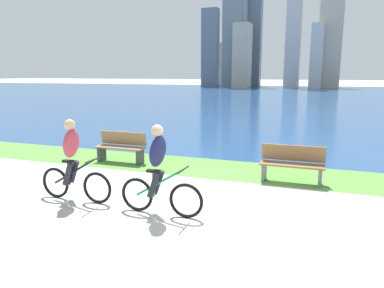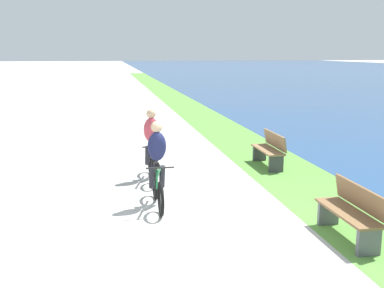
% 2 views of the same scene
% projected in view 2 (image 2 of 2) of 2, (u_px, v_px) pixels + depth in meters
% --- Properties ---
extents(ground_plane, '(300.00, 300.00, 0.00)m').
position_uv_depth(ground_plane, '(205.00, 227.00, 8.10)').
color(ground_plane, '#B2AFA8').
extents(grass_strip_bayside, '(120.00, 2.05, 0.01)m').
position_uv_depth(grass_strip_bayside, '(355.00, 217.00, 8.60)').
color(grass_strip_bayside, '#59933D').
rests_on(grass_strip_bayside, ground).
extents(cyclist_lead, '(1.65, 0.52, 1.70)m').
position_uv_depth(cyclist_lead, '(157.00, 165.00, 9.02)').
color(cyclist_lead, black).
rests_on(cyclist_lead, ground).
extents(cyclist_trailing, '(1.69, 0.52, 1.69)m').
position_uv_depth(cyclist_trailing, '(152.00, 145.00, 10.94)').
color(cyclist_trailing, black).
rests_on(cyclist_trailing, ground).
extents(bench_near_path, '(1.50, 0.47, 0.90)m').
position_uv_depth(bench_near_path, '(351.00, 212.00, 7.53)').
color(bench_near_path, brown).
rests_on(bench_near_path, ground).
extents(bench_far_along_path, '(1.50, 0.47, 0.90)m').
position_uv_depth(bench_far_along_path, '(270.00, 150.00, 12.35)').
color(bench_far_along_path, olive).
rests_on(bench_far_along_path, ground).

